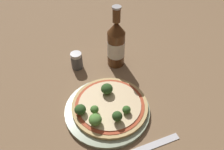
{
  "coord_description": "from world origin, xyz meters",
  "views": [
    {
      "loc": [
        0.27,
        -0.28,
        0.52
      ],
      "look_at": [
        -0.07,
        0.06,
        0.06
      ],
      "focal_mm": 35.0,
      "sensor_mm": 36.0,
      "label": 1
    }
  ],
  "objects_px": {
    "pepper_shaker": "(77,61)",
    "fork": "(148,147)",
    "beer_bottle": "(116,44)",
    "pizza": "(109,106)"
  },
  "relations": [
    {
      "from": "pizza",
      "to": "fork",
      "type": "bearing_deg",
      "value": -3.96
    },
    {
      "from": "pepper_shaker",
      "to": "fork",
      "type": "height_order",
      "value": "pepper_shaker"
    },
    {
      "from": "beer_bottle",
      "to": "fork",
      "type": "height_order",
      "value": "beer_bottle"
    },
    {
      "from": "beer_bottle",
      "to": "pepper_shaker",
      "type": "bearing_deg",
      "value": -125.42
    },
    {
      "from": "fork",
      "to": "pepper_shaker",
      "type": "bearing_deg",
      "value": 103.24
    },
    {
      "from": "pizza",
      "to": "fork",
      "type": "distance_m",
      "value": 0.16
    },
    {
      "from": "beer_bottle",
      "to": "fork",
      "type": "bearing_deg",
      "value": -31.12
    },
    {
      "from": "pizza",
      "to": "pepper_shaker",
      "type": "height_order",
      "value": "pepper_shaker"
    },
    {
      "from": "pepper_shaker",
      "to": "beer_bottle",
      "type": "bearing_deg",
      "value": 54.58
    },
    {
      "from": "pepper_shaker",
      "to": "fork",
      "type": "relative_size",
      "value": 0.36
    }
  ]
}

